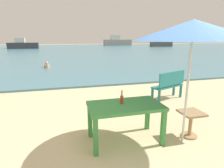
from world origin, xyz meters
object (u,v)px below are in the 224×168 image
at_px(side_table_wood, 191,120).
at_px(boat_barge, 117,42).
at_px(boat_ferry, 23,45).
at_px(beer_bottle_amber, 122,99).
at_px(patio_umbrella, 193,30).
at_px(picnic_table_green, 125,110).
at_px(bench_teal_center, 169,84).
at_px(swimmer_person, 47,65).
at_px(boat_cargo_ship, 161,44).

relative_size(side_table_wood, boat_barge, 0.08).
relative_size(boat_ferry, boat_barge, 0.73).
distance_m(side_table_wood, boat_ferry, 35.66).
bearing_deg(boat_barge, side_table_wood, -104.49).
bearing_deg(beer_bottle_amber, boat_ferry, 102.87).
height_order(beer_bottle_amber, boat_ferry, boat_ferry).
height_order(beer_bottle_amber, patio_umbrella, patio_umbrella).
bearing_deg(picnic_table_green, side_table_wood, -7.88).
xyz_separation_m(picnic_table_green, boat_ferry, (-7.86, 34.26, 0.11)).
bearing_deg(side_table_wood, beer_bottle_amber, 169.72).
height_order(bench_teal_center, swimmer_person, bench_teal_center).
bearing_deg(patio_umbrella, boat_barge, 75.25).
xyz_separation_m(beer_bottle_amber, patio_umbrella, (1.15, -0.38, 1.26)).
relative_size(side_table_wood, boat_ferry, 0.10).
bearing_deg(swimmer_person, patio_umbrella, -72.16).
distance_m(beer_bottle_amber, bench_teal_center, 3.01).
xyz_separation_m(swimmer_person, boat_cargo_ship, (22.42, 25.42, 0.48)).
bearing_deg(beer_bottle_amber, patio_umbrella, -18.37).
xyz_separation_m(patio_umbrella, side_table_wood, (0.26, 0.13, -1.76)).
distance_m(bench_teal_center, boat_cargo_ship, 37.70).
height_order(picnic_table_green, boat_barge, boat_barge).
distance_m(swimmer_person, boat_barge, 37.59).
relative_size(bench_teal_center, boat_cargo_ship, 0.25).
relative_size(beer_bottle_amber, side_table_wood, 0.49).
height_order(boat_cargo_ship, boat_barge, boat_barge).
bearing_deg(patio_umbrella, boat_cargo_ship, 61.54).
bearing_deg(picnic_table_green, patio_umbrella, -15.97).
distance_m(picnic_table_green, patio_umbrella, 1.86).
relative_size(bench_teal_center, boat_ferry, 0.24).
bearing_deg(bench_teal_center, boat_ferry, 107.35).
bearing_deg(boat_cargo_ship, boat_barge, 129.55).
height_order(patio_umbrella, side_table_wood, patio_umbrella).
height_order(patio_umbrella, swimmer_person, patio_umbrella).
bearing_deg(boat_barge, beer_bottle_amber, -106.26).
xyz_separation_m(beer_bottle_amber, boat_cargo_ship, (20.35, 35.04, -0.13)).
height_order(beer_bottle_amber, bench_teal_center, beer_bottle_amber).
xyz_separation_m(patio_umbrella, boat_cargo_ship, (19.20, 35.42, -1.40)).
height_order(picnic_table_green, side_table_wood, picnic_table_green).
bearing_deg(picnic_table_green, bench_teal_center, 42.71).
xyz_separation_m(beer_bottle_amber, boat_barge, (12.86, 44.10, 0.15)).
bearing_deg(side_table_wood, picnic_table_green, 172.12).
xyz_separation_m(patio_umbrella, bench_teal_center, (1.11, 2.35, -1.58)).
bearing_deg(boat_ferry, boat_cargo_ship, 1.72).
relative_size(swimmer_person, boat_cargo_ship, 0.08).
bearing_deg(beer_bottle_amber, boat_barge, 73.74).
distance_m(patio_umbrella, boat_barge, 46.01).
relative_size(patio_umbrella, side_table_wood, 4.26).
relative_size(picnic_table_green, patio_umbrella, 0.61).
xyz_separation_m(boat_ferry, boat_barge, (20.68, 9.91, 0.25)).
distance_m(patio_umbrella, side_table_wood, 1.79).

